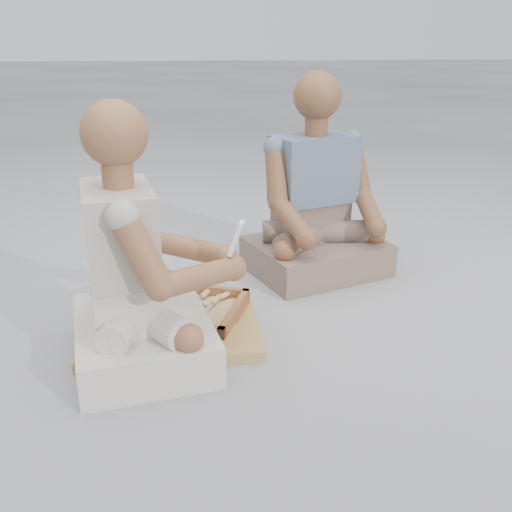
{
  "coord_description": "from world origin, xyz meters",
  "views": [
    {
      "loc": [
        -0.22,
        -1.7,
        1.02
      ],
      "look_at": [
        -0.01,
        0.19,
        0.3
      ],
      "focal_mm": 40.0,
      "sensor_mm": 36.0,
      "label": 1
    }
  ],
  "objects": [
    {
      "name": "ground",
      "position": [
        0.0,
        0.0,
        0.0
      ],
      "size": [
        60.0,
        60.0,
        0.0
      ],
      "primitive_type": "plane",
      "color": "#A0A0A5",
      "rests_on": "ground"
    },
    {
      "name": "carved_panel",
      "position": [
        -0.32,
        0.16,
        0.02
      ],
      "size": [
        0.64,
        0.43,
        0.04
      ],
      "primitive_type": "cube",
      "rotation": [
        0.0,
        0.0,
        0.01
      ],
      "color": "olive",
      "rests_on": "ground"
    },
    {
      "name": "tool_tray",
      "position": [
        -0.29,
        0.26,
        0.06
      ],
      "size": [
        0.54,
        0.48,
        0.06
      ],
      "rotation": [
        0.0,
        0.0,
        -0.35
      ],
      "color": "brown",
      "rests_on": "carved_panel"
    },
    {
      "name": "chisel_0",
      "position": [
        -0.31,
        0.24,
        0.08
      ],
      "size": [
        0.19,
        0.14,
        0.02
      ],
      "rotation": [
        0.0,
        0.0,
        0.59
      ],
      "color": "silver",
      "rests_on": "tool_tray"
    },
    {
      "name": "chisel_1",
      "position": [
        -0.21,
        0.35,
        0.08
      ],
      "size": [
        0.12,
        0.2,
        0.02
      ],
      "rotation": [
        0.0,
        0.0,
        1.1
      ],
      "color": "silver",
      "rests_on": "tool_tray"
    },
    {
      "name": "chisel_2",
      "position": [
        -0.29,
        0.29,
        0.07
      ],
      "size": [
        0.21,
        0.1,
        0.02
      ],
      "rotation": [
        0.0,
        0.0,
        -0.39
      ],
      "color": "silver",
      "rests_on": "tool_tray"
    },
    {
      "name": "chisel_3",
      "position": [
        -0.31,
        0.4,
        0.07
      ],
      "size": [
        0.1,
        0.21,
        0.02
      ],
      "rotation": [
        0.0,
        0.0,
        1.17
      ],
      "color": "silver",
      "rests_on": "tool_tray"
    },
    {
      "name": "chisel_4",
      "position": [
        -0.31,
        0.38,
        0.07
      ],
      "size": [
        0.09,
        0.21,
        0.02
      ],
      "rotation": [
        0.0,
        0.0,
        1.22
      ],
      "color": "silver",
      "rests_on": "tool_tray"
    },
    {
      "name": "chisel_5",
      "position": [
        -0.21,
        0.31,
        0.06
      ],
      "size": [
        0.19,
        0.14,
        0.02
      ],
      "rotation": [
        0.0,
        0.0,
        0.63
      ],
      "color": "silver",
      "rests_on": "tool_tray"
    },
    {
      "name": "chisel_6",
      "position": [
        -0.26,
        0.42,
        0.08
      ],
      "size": [
        0.09,
        0.21,
        0.02
      ],
      "rotation": [
        0.0,
        0.0,
        1.22
      ],
      "color": "silver",
      "rests_on": "tool_tray"
    },
    {
      "name": "chisel_7",
      "position": [
        -0.17,
        0.29,
        0.08
      ],
      "size": [
        0.11,
        0.21,
        0.02
      ],
      "rotation": [
        0.0,
        0.0,
        1.14
      ],
      "color": "silver",
      "rests_on": "tool_tray"
    },
    {
      "name": "chisel_8",
      "position": [
        -0.28,
        0.26,
        0.06
      ],
      "size": [
        0.15,
        0.18,
        0.02
      ],
      "rotation": [
        0.0,
        0.0,
        -0.89
      ],
      "color": "silver",
      "rests_on": "tool_tray"
    },
    {
      "name": "chisel_9",
      "position": [
        -0.3,
        0.29,
        0.08
      ],
      "size": [
        0.08,
        0.22,
        0.02
      ],
      "rotation": [
        0.0,
        0.0,
        1.27
      ],
      "color": "silver",
      "rests_on": "tool_tray"
    },
    {
      "name": "chisel_10",
      "position": [
        -0.2,
        0.27,
        0.08
      ],
      "size": [
        0.16,
        0.18,
        0.02
      ],
      "rotation": [
        0.0,
        0.0,
        0.87
      ],
      "color": "silver",
      "rests_on": "tool_tray"
    },
    {
      "name": "chisel_11",
      "position": [
        -0.13,
        0.33,
        0.08
      ],
      "size": [
        0.18,
        0.16,
        0.02
      ],
      "rotation": [
        0.0,
        0.0,
        0.73
      ],
      "color": "silver",
      "rests_on": "tool_tray"
    },
    {
      "name": "wood_chip_0",
      "position": [
        -0.43,
        0.42,
        0.0
      ],
      "size": [
        0.02,
        0.02,
        0.0
      ],
      "primitive_type": "cube",
      "rotation": [
        0.0,
        0.0,
        2.55
      ],
      "color": "tan",
      "rests_on": "ground"
    },
    {
      "name": "wood_chip_1",
      "position": [
        -0.52,
        0.26,
        0.0
      ],
      "size": [
        0.02,
        0.02,
        0.0
      ],
      "primitive_type": "cube",
      "rotation": [
        0.0,
        0.0,
        0.43
      ],
      "color": "tan",
      "rests_on": "ground"
    },
    {
      "name": "wood_chip_2",
      "position": [
        -0.12,
        0.31,
        0.0
      ],
      "size": [
        0.02,
        0.02,
        0.0
      ],
      "primitive_type": "cube",
      "rotation": [
        0.0,
        0.0,
        2.23
      ],
      "color": "tan",
      "rests_on": "ground"
    },
    {
      "name": "wood_chip_3",
      "position": [
        -0.04,
        0.52,
        0.0
      ],
      "size": [
        0.02,
        0.02,
        0.0
      ],
      "primitive_type": "cube",
      "rotation": [
        0.0,
        0.0,
        0.82
      ],
      "color": "tan",
      "rests_on": "ground"
    },
    {
      "name": "wood_chip_4",
      "position": [
        -0.56,
        0.61,
        0.0
      ],
      "size": [
        0.02,
        0.02,
        0.0
      ],
      "primitive_type": "cube",
      "rotation": [
        0.0,
        0.0,
        2.92
      ],
      "color": "tan",
      "rests_on": "ground"
    },
    {
      "name": "wood_chip_5",
      "position": [
        -0.36,
        0.46,
        0.0
      ],
      "size": [
        0.02,
        0.02,
        0.0
      ],
      "primitive_type": "cube",
      "rotation": [
        0.0,
        0.0,
        1.2
      ],
      "color": "tan",
      "rests_on": "ground"
    },
    {
      "name": "wood_chip_6",
      "position": [
        -0.59,
        0.18,
        0.0
      ],
      "size": [
        0.02,
        0.02,
        0.0
      ],
      "primitive_type": "cube",
      "rotation": [
        0.0,
        0.0,
        2.11
      ],
      "color": "tan",
      "rests_on": "ground"
    },
    {
      "name": "wood_chip_7",
      "position": [
        -0.13,
        0.37,
        0.0
      ],
      "size": [
        0.02,
        0.02,
        0.0
      ],
      "primitive_type": "cube",
      "rotation": [
        0.0,
        0.0,
        0.72
      ],
      "color": "tan",
      "rests_on": "ground"
    },
    {
      "name": "craftsman",
      "position": [
        -0.42,
        0.04,
        0.29
      ],
      "size": [
        0.63,
        0.63,
        0.86
      ],
      "rotation": [
        0.0,
        0.0,
        -1.37
      ],
      "color": "silver",
      "rests_on": "ground"
    },
    {
      "name": "companion",
      "position": [
        0.33,
        0.76,
        0.3
      ],
      "size": [
        0.7,
        0.63,
        0.9
      ],
      "rotation": [
        0.0,
        0.0,
        3.5
      ],
      "color": "#705F50",
      "rests_on": "ground"
    },
    {
      "name": "mobile_phone",
      "position": [
        -0.09,
        0.05,
        0.42
      ],
      "size": [
        0.06,
        0.06,
        0.12
      ],
      "rotation": [
        -0.35,
        0.0,
        -1.78
      ],
      "color": "white",
      "rests_on": "craftsman"
    }
  ]
}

